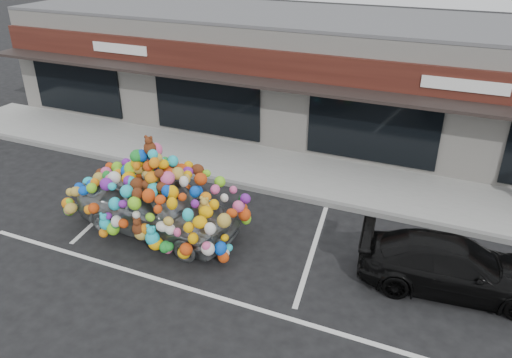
% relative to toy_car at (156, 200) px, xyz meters
% --- Properties ---
extents(ground, '(90.00, 90.00, 0.00)m').
position_rel_toy_car_xyz_m(ground, '(1.21, 0.55, -0.92)').
color(ground, black).
rests_on(ground, ground).
extents(shop_building, '(24.00, 7.20, 4.31)m').
position_rel_toy_car_xyz_m(shop_building, '(1.21, 8.99, 1.24)').
color(shop_building, silver).
rests_on(shop_building, ground).
extents(sidewalk, '(26.00, 3.00, 0.15)m').
position_rel_toy_car_xyz_m(sidewalk, '(1.21, 4.55, -0.85)').
color(sidewalk, gray).
rests_on(sidewalk, ground).
extents(kerb, '(26.00, 0.18, 0.16)m').
position_rel_toy_car_xyz_m(kerb, '(1.21, 3.05, -0.85)').
color(kerb, slate).
rests_on(kerb, ground).
extents(parking_stripe_left, '(0.73, 4.37, 0.01)m').
position_rel_toy_car_xyz_m(parking_stripe_left, '(-1.99, 0.75, -0.92)').
color(parking_stripe_left, silver).
rests_on(parking_stripe_left, ground).
extents(parking_stripe_mid, '(0.73, 4.37, 0.01)m').
position_rel_toy_car_xyz_m(parking_stripe_mid, '(4.01, 0.75, -0.92)').
color(parking_stripe_mid, silver).
rests_on(parking_stripe_mid, ground).
extents(lane_line, '(14.00, 0.12, 0.01)m').
position_rel_toy_car_xyz_m(lane_line, '(3.21, -1.75, -0.92)').
color(lane_line, silver).
rests_on(lane_line, ground).
extents(toy_car, '(3.17, 4.81, 2.72)m').
position_rel_toy_car_xyz_m(toy_car, '(0.00, 0.00, 0.00)').
color(toy_car, '#93969C').
rests_on(toy_car, ground).
extents(black_sedan, '(2.12, 4.21, 1.17)m').
position_rel_toy_car_xyz_m(black_sedan, '(7.21, 0.60, -0.34)').
color(black_sedan, black).
rests_on(black_sedan, ground).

